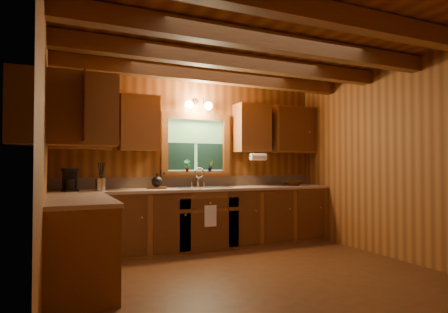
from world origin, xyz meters
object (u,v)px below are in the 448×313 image
sink (202,191)px  wicker_basket (292,183)px  coffee_maker (70,180)px  cutting_board (157,188)px

sink → wicker_basket: 1.60m
sink → coffee_maker: size_ratio=2.76×
coffee_maker → cutting_board: (1.16, 0.07, -0.13)m
cutting_board → wicker_basket: size_ratio=0.84×
cutting_board → wicker_basket: wicker_basket is taller
coffee_maker → wicker_basket: size_ratio=0.91×
sink → wicker_basket: sink is taller
sink → cutting_board: bearing=174.5°
sink → coffee_maker: (-1.83, -0.01, 0.19)m
cutting_board → coffee_maker: bearing=-161.3°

